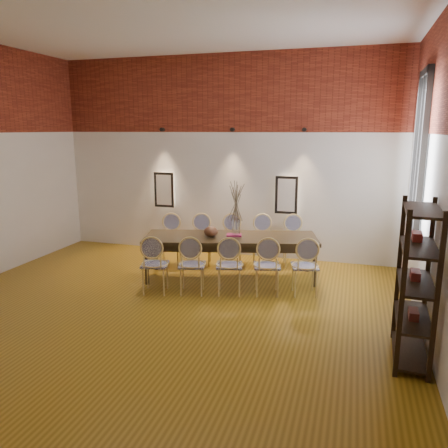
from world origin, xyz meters
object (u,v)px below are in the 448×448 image
(chair_near_d, at_px, (267,265))
(chair_far_a, at_px, (170,240))
(dining_table, at_px, (231,257))
(book, at_px, (234,235))
(chair_near_b, at_px, (192,265))
(chair_far_c, at_px, (232,241))
(bowl, at_px, (211,232))
(chair_near_c, at_px, (229,265))
(shelving_rack, at_px, (416,283))
(chair_near_a, at_px, (155,264))
(chair_near_e, at_px, (305,266))
(chair_far_b, at_px, (201,241))
(vase, at_px, (236,228))
(chair_far_e, at_px, (294,242))
(chair_far_d, at_px, (263,241))

(chair_near_d, bearing_deg, chair_far_a, 139.58)
(dining_table, bearing_deg, book, 23.98)
(chair_near_b, bearing_deg, chair_far_c, 68.63)
(chair_far_c, xyz_separation_m, bowl, (-0.13, -0.86, 0.37))
(chair_near_c, distance_m, shelving_rack, 2.89)
(chair_near_b, relative_size, chair_near_d, 1.00)
(chair_near_c, bearing_deg, book, 85.73)
(chair_near_b, bearing_deg, chair_near_a, -180.00)
(book, bearing_deg, chair_near_b, -115.32)
(chair_near_b, height_order, chair_near_e, same)
(chair_near_b, xyz_separation_m, chair_far_b, (-0.38, 1.46, 0.00))
(vase, bearing_deg, shelving_rack, -38.36)
(vase, bearing_deg, chair_far_b, 146.47)
(chair_far_c, xyz_separation_m, vase, (0.28, -0.71, 0.43))
(chair_far_e, relative_size, book, 3.62)
(book, height_order, shelving_rack, shelving_rack)
(chair_near_a, height_order, chair_near_e, same)
(chair_far_a, relative_size, chair_far_c, 1.00)
(vase, bearing_deg, chair_far_e, 49.08)
(chair_near_a, height_order, chair_far_b, same)
(chair_near_a, bearing_deg, chair_far_c, 51.95)
(chair_near_a, bearing_deg, book, 32.20)
(chair_near_a, height_order, chair_near_b, same)
(chair_far_b, height_order, shelving_rack, shelving_rack)
(bowl, height_order, book, bowl)
(chair_near_d, distance_m, bowl, 1.22)
(chair_near_a, height_order, chair_near_c, same)
(chair_far_a, height_order, book, chair_far_a)
(chair_far_c, xyz_separation_m, chair_far_e, (1.14, 0.29, 0.00))
(chair_far_b, xyz_separation_m, bowl, (0.44, -0.72, 0.37))
(bowl, bearing_deg, chair_far_b, 121.78)
(chair_near_b, bearing_deg, chair_near_c, -0.00)
(chair_near_a, height_order, vase, vase)
(chair_near_d, relative_size, chair_far_a, 1.00)
(dining_table, relative_size, book, 11.36)
(chair_near_b, relative_size, book, 3.62)
(dining_table, relative_size, chair_far_d, 3.14)
(chair_near_c, relative_size, chair_far_c, 1.00)
(chair_far_e, bearing_deg, chair_far_d, 0.00)
(chair_near_b, bearing_deg, bowl, 70.35)
(dining_table, xyz_separation_m, chair_far_c, (-0.19, 0.73, 0.09))
(chair_near_a, bearing_deg, chair_far_a, 90.00)
(chair_far_a, height_order, chair_far_c, same)
(chair_far_b, relative_size, chair_far_c, 1.00)
(dining_table, height_order, shelving_rack, shelving_rack)
(chair_far_b, bearing_deg, book, 131.68)
(chair_far_a, relative_size, bowl, 3.92)
(chair_far_c, relative_size, shelving_rack, 0.52)
(chair_near_d, relative_size, bowl, 3.92)
(chair_near_d, relative_size, vase, 3.13)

